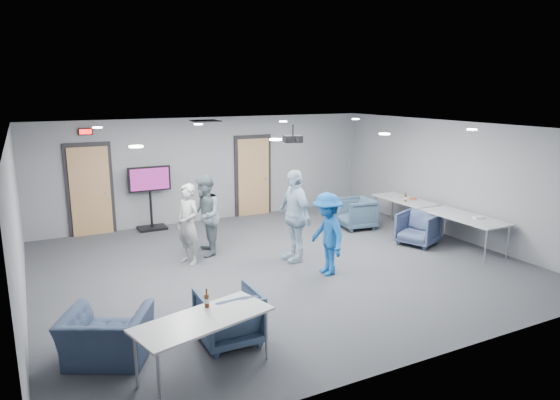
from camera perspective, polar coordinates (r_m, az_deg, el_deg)
name	(u,v)px	position (r m, az deg, el deg)	size (l,w,h in m)	color
floor	(280,265)	(9.95, 0.01, -7.43)	(9.00, 9.00, 0.00)	#313438
ceiling	(280,128)	(9.38, 0.01, 8.26)	(9.00, 9.00, 0.00)	silver
wall_back	(210,169)	(13.20, -7.95, 3.50)	(9.00, 0.02, 2.70)	gray
wall_front	(429,261)	(6.41, 16.68, -6.69)	(9.00, 0.02, 2.70)	gray
wall_left	(17,227)	(8.57, -27.86, -2.80)	(0.02, 8.00, 2.70)	gray
wall_right	(452,179)	(12.26, 19.09, 2.23)	(0.02, 8.00, 2.70)	gray
door_left	(90,191)	(12.56, -20.86, 1.02)	(1.06, 0.17, 2.24)	black
door_right	(253,177)	(13.64, -3.09, 2.70)	(1.06, 0.17, 2.24)	black
exit_sign	(85,132)	(12.35, -21.35, 7.29)	(0.32, 0.08, 0.16)	black
hvac_diffuser	(205,121)	(11.76, -8.51, 8.93)	(0.60, 0.60, 0.03)	black
downlights	(280,129)	(9.38, 0.01, 8.17)	(6.18, 3.78, 0.02)	white
person_a	(188,224)	(9.99, -10.46, -2.73)	(0.59, 0.39, 1.61)	#999B99
person_b	(205,215)	(10.42, -8.62, -1.76)	(0.83, 0.64, 1.70)	slate
person_c	(294,216)	(9.97, 1.66, -1.80)	(1.09, 0.45, 1.86)	#ABC8DC
person_d	(327,234)	(9.30, 5.40, -3.89)	(1.01, 0.58, 1.56)	#174F98
chair_right_a	(356,213)	(12.56, 8.71, -1.52)	(0.81, 0.83, 0.76)	#374D5F
chair_right_b	(418,229)	(11.54, 15.49, -3.16)	(0.78, 0.81, 0.73)	#3A4664
chair_front_a	(229,316)	(7.02, -5.86, -13.09)	(0.80, 0.82, 0.74)	#3E506B
chair_front_b	(107,337)	(6.92, -19.17, -14.55)	(1.02, 0.89, 0.67)	#34425A
table_right_a	(405,201)	(12.76, 14.06, -0.12)	(0.72, 1.73, 0.73)	#A8AAAD
table_right_b	(464,218)	(11.44, 20.29, -1.95)	(0.80, 1.93, 0.73)	#A8AAAD
table_front_left	(203,322)	(6.21, -8.74, -13.60)	(1.80, 1.11, 0.73)	#A8AAAD
bottle_front	(207,300)	(6.43, -8.37, -11.27)	(0.06, 0.06, 0.25)	#4F2A0D
bottle_right	(405,198)	(12.48, 14.15, 0.23)	(0.06, 0.06, 0.24)	#4F2A0D
snack_box	(413,199)	(12.77, 14.96, 0.14)	(0.16, 0.11, 0.04)	#B5532D
wrapper	(479,217)	(11.34, 21.77, -1.87)	(0.21, 0.14, 0.05)	silver
tv_stand	(150,194)	(12.60, -14.61, 0.66)	(1.03, 0.49, 1.57)	black
projector	(293,139)	(10.34, 1.50, 7.02)	(0.43, 0.40, 0.36)	black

